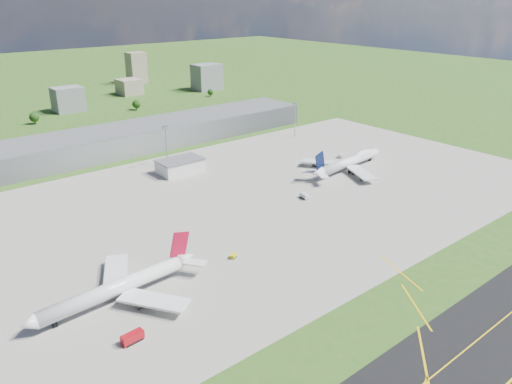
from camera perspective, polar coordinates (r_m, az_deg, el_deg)
ground at (r=344.50m, az=-14.40°, el=3.97°), size 1400.00×1400.00×0.00m
apron at (r=260.19m, az=-1.71°, el=-1.18°), size 360.00×190.00×0.08m
terminal at (r=355.56m, az=-15.57°, el=5.67°), size 300.00×42.00×15.00m
ops_building at (r=305.38m, az=-8.66°, el=2.92°), size 26.00×16.00×8.00m
mast_center at (r=313.80m, az=-10.24°, el=5.96°), size 3.50×2.00×25.90m
mast_east at (r=377.83m, az=4.52°, el=8.93°), size 3.50×2.00×25.90m
airliner_red_twin at (r=186.01m, az=-15.28°, el=-10.44°), size 66.45×51.72×18.23m
airliner_blue_quad at (r=312.50m, az=10.65°, el=3.43°), size 69.09×53.94×18.03m
fire_truck at (r=166.64m, az=-13.93°, el=-15.87°), size 7.37×3.27×3.23m
tug_yellow at (r=207.19m, az=-2.60°, el=-7.32°), size 3.98×3.55×1.73m
van_white_near at (r=265.44m, az=5.56°, el=-0.48°), size 3.54×5.92×2.78m
van_white_far at (r=335.13m, az=9.65°, el=4.07°), size 5.00×4.05×2.37m
bldg_c at (r=493.83m, az=-20.68°, el=9.89°), size 26.00×20.00×22.00m
bldg_ce at (r=560.53m, az=-14.29°, el=11.57°), size 22.00×24.00×16.00m
bldg_e at (r=572.92m, az=-5.63°, el=12.95°), size 30.00×22.00×28.00m
bldg_tall_e at (r=629.66m, az=-13.50°, el=13.64°), size 20.00×18.00×36.00m
tree_c at (r=455.26m, az=-24.02°, el=7.81°), size 8.10×8.10×9.90m
tree_e at (r=481.75m, az=-13.52°, el=9.74°), size 7.65×7.65×9.35m
tree_far_e at (r=534.88m, az=-5.24°, el=11.30°), size 6.30×6.30×7.70m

